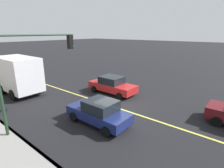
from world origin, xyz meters
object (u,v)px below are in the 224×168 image
object	(u,v)px
car_red	(112,85)
truck_white	(15,74)
car_navy	(99,112)
traffic_light_mast	(33,61)

from	to	relation	value
car_red	truck_white	world-z (taller)	truck_white
car_red	car_navy	distance (m)	5.64
truck_white	car_red	bearing A→B (deg)	-142.57
truck_white	traffic_light_mast	distance (m)	7.69
car_red	car_navy	world-z (taller)	car_red
car_red	car_navy	bearing A→B (deg)	121.00
car_red	traffic_light_mast	world-z (taller)	traffic_light_mast
truck_white	traffic_light_mast	xyz separation A→B (m)	(-7.18, 1.75, 2.13)
car_red	traffic_light_mast	bearing A→B (deg)	91.27
truck_white	traffic_light_mast	world-z (taller)	traffic_light_mast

